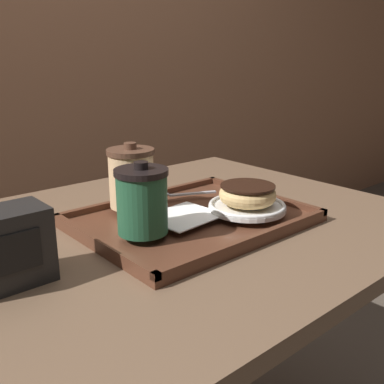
# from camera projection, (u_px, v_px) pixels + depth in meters

# --- Properties ---
(cafe_table) EXTENTS (0.95, 0.76, 0.72)m
(cafe_table) POSITION_uv_depth(u_px,v_px,m) (175.00, 296.00, 0.93)
(cafe_table) COLOR brown
(cafe_table) RESTS_ON ground_plane
(serving_tray) EXTENTS (0.42, 0.33, 0.02)m
(serving_tray) POSITION_uv_depth(u_px,v_px,m) (192.00, 220.00, 0.87)
(serving_tray) COLOR #512D1E
(serving_tray) RESTS_ON cafe_table
(napkin_paper) EXTENTS (0.14, 0.12, 0.00)m
(napkin_paper) POSITION_uv_depth(u_px,v_px,m) (183.00, 216.00, 0.84)
(napkin_paper) COLOR white
(napkin_paper) RESTS_ON serving_tray
(coffee_cup_front) EXTENTS (0.09, 0.09, 0.12)m
(coffee_cup_front) POSITION_uv_depth(u_px,v_px,m) (142.00, 201.00, 0.75)
(coffee_cup_front) COLOR #235638
(coffee_cup_front) RESTS_ON serving_tray
(coffee_cup_rear) EXTENTS (0.09, 0.09, 0.13)m
(coffee_cup_rear) POSITION_uv_depth(u_px,v_px,m) (131.00, 177.00, 0.89)
(coffee_cup_rear) COLOR #E0B784
(coffee_cup_rear) RESTS_ON serving_tray
(plate_with_chocolate_donut) EXTENTS (0.15, 0.15, 0.01)m
(plate_with_chocolate_donut) POSITION_uv_depth(u_px,v_px,m) (247.00, 206.00, 0.88)
(plate_with_chocolate_donut) COLOR white
(plate_with_chocolate_donut) RESTS_ON serving_tray
(donut_chocolate_glazed) EXTENTS (0.11, 0.11, 0.04)m
(donut_chocolate_glazed) POSITION_uv_depth(u_px,v_px,m) (248.00, 194.00, 0.87)
(donut_chocolate_glazed) COLOR #DBB270
(donut_chocolate_glazed) RESTS_ON plate_with_chocolate_donut
(spoon) EXTENTS (0.13, 0.07, 0.01)m
(spoon) POSITION_uv_depth(u_px,v_px,m) (170.00, 194.00, 0.96)
(spoon) COLOR silver
(spoon) RESTS_ON serving_tray
(napkin_dispenser) EXTENTS (0.12, 0.08, 0.11)m
(napkin_dispenser) POSITION_uv_depth(u_px,v_px,m) (6.00, 248.00, 0.63)
(napkin_dispenser) COLOR black
(napkin_dispenser) RESTS_ON cafe_table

